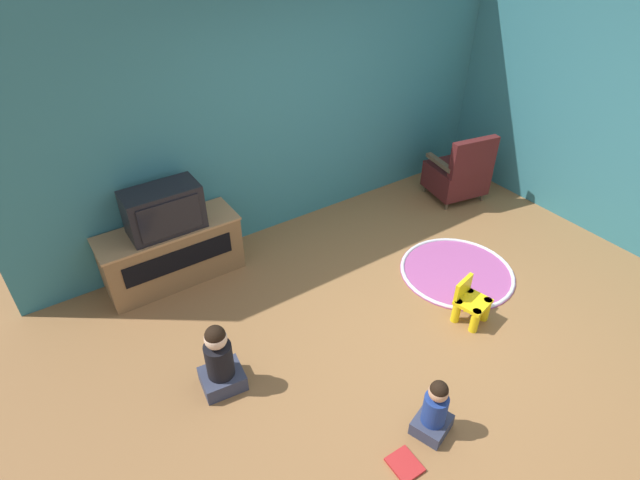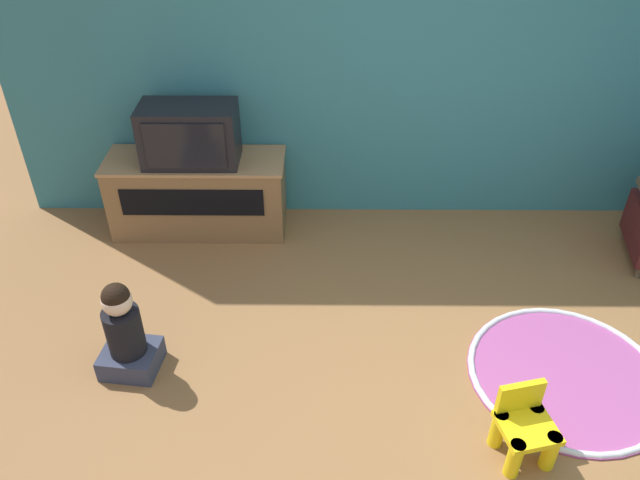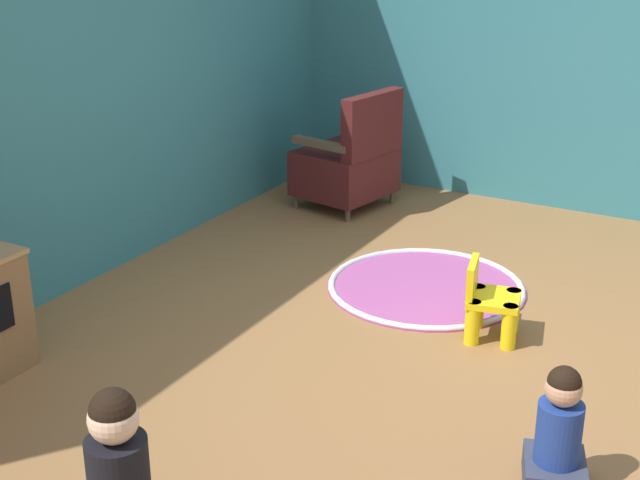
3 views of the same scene
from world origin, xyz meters
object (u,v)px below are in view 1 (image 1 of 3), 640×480
object	(u,v)px
child_watching_left	(220,361)
child_watching_center	(435,410)
black_armchair	(459,174)
yellow_kid_chair	(470,304)
tv_cabinet	(172,252)
television	(163,210)
book	(405,465)

from	to	relation	value
child_watching_left	child_watching_center	world-z (taller)	child_watching_left
black_armchair	yellow_kid_chair	size ratio (longest dim) A/B	2.11
child_watching_left	yellow_kid_chair	bearing A→B (deg)	-7.69
tv_cabinet	child_watching_left	xyz separation A→B (m)	(-0.18, -1.51, -0.04)
yellow_kid_chair	black_armchair	bearing A→B (deg)	33.43
tv_cabinet	television	bearing A→B (deg)	-90.00
tv_cabinet	television	distance (m)	0.52
yellow_kid_chair	book	xyz separation A→B (m)	(-1.45, -0.76, -0.17)
tv_cabinet	child_watching_left	size ratio (longest dim) A/B	2.09
yellow_kid_chair	book	distance (m)	1.65
tv_cabinet	book	size ratio (longest dim) A/B	5.96
child_watching_left	black_armchair	bearing A→B (deg)	22.59
child_watching_center	television	bearing A→B (deg)	90.03
black_armchair	child_watching_center	size ratio (longest dim) A/B	1.67
black_armchair	book	bearing A→B (deg)	49.01
television	child_watching_left	xyz separation A→B (m)	(-0.18, -1.48, -0.55)
book	black_armchair	bearing A→B (deg)	-50.24
yellow_kid_chair	child_watching_center	world-z (taller)	child_watching_center
yellow_kid_chair	tv_cabinet	bearing A→B (deg)	120.81
child_watching_center	book	distance (m)	0.43
tv_cabinet	book	xyz separation A→B (m)	(0.57, -2.85, -0.31)
child_watching_center	book	xyz separation A→B (m)	(-0.35, -0.11, -0.22)
child_watching_left	book	xyz separation A→B (m)	(0.75, -1.34, -0.27)
child_watching_center	yellow_kid_chair	bearing A→B (deg)	11.95
child_watching_center	book	size ratio (longest dim) A/B	2.33
television	child_watching_center	size ratio (longest dim) A/B	1.32
child_watching_left	child_watching_center	bearing A→B (deg)	-41.11
television	black_armchair	xyz separation A→B (m)	(3.55, -0.44, -0.49)
child_watching_center	black_armchair	bearing A→B (deg)	22.11
black_armchair	child_watching_left	world-z (taller)	black_armchair
book	tv_cabinet	bearing A→B (deg)	12.45
tv_cabinet	television	xyz separation A→B (m)	(-0.00, -0.03, 0.51)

